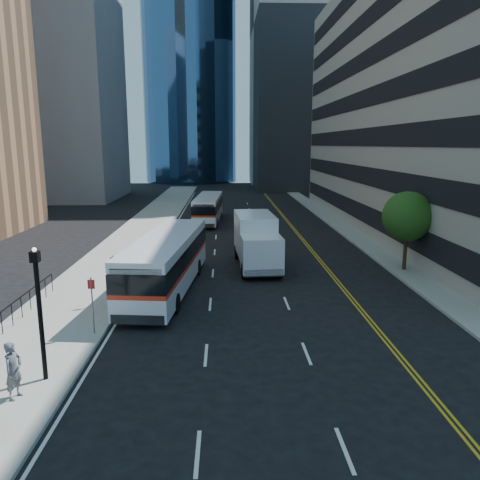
{
  "coord_description": "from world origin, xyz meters",
  "views": [
    {
      "loc": [
        -2.74,
        -21.21,
        8.17
      ],
      "look_at": [
        -1.85,
        4.94,
        2.8
      ],
      "focal_mm": 35.0,
      "sensor_mm": 36.0,
      "label": 1
    }
  ],
  "objects_px": {
    "bus_rear": "(208,208)",
    "pedestrian": "(13,370)",
    "box_truck": "(256,240)",
    "lamp_post": "(40,309)",
    "street_tree": "(408,216)",
    "bus_front": "(167,261)"
  },
  "relations": [
    {
      "from": "bus_rear",
      "to": "pedestrian",
      "type": "bearing_deg",
      "value": -94.73
    },
    {
      "from": "box_truck",
      "to": "lamp_post",
      "type": "bearing_deg",
      "value": -121.64
    },
    {
      "from": "street_tree",
      "to": "bus_front",
      "type": "bearing_deg",
      "value": -166.75
    },
    {
      "from": "bus_rear",
      "to": "box_truck",
      "type": "xyz_separation_m",
      "value": [
        3.84,
        -18.91,
        0.31
      ]
    },
    {
      "from": "street_tree",
      "to": "pedestrian",
      "type": "height_order",
      "value": "street_tree"
    },
    {
      "from": "bus_rear",
      "to": "pedestrian",
      "type": "height_order",
      "value": "bus_rear"
    },
    {
      "from": "street_tree",
      "to": "lamp_post",
      "type": "xyz_separation_m",
      "value": [
        -18.0,
        -14.0,
        -0.92
      ]
    },
    {
      "from": "bus_front",
      "to": "bus_rear",
      "type": "xyz_separation_m",
      "value": [
        1.56,
        23.98,
        -0.19
      ]
    },
    {
      "from": "bus_rear",
      "to": "pedestrian",
      "type": "distance_m",
      "value": 36.03
    },
    {
      "from": "box_truck",
      "to": "pedestrian",
      "type": "bearing_deg",
      "value": -121.19
    },
    {
      "from": "street_tree",
      "to": "pedestrian",
      "type": "xyz_separation_m",
      "value": [
        -18.5,
        -15.23,
        -2.54
      ]
    },
    {
      "from": "bus_front",
      "to": "box_truck",
      "type": "relative_size",
      "value": 1.68
    },
    {
      "from": "street_tree",
      "to": "bus_front",
      "type": "xyz_separation_m",
      "value": [
        -14.98,
        -3.53,
        -1.93
      ]
    },
    {
      "from": "bus_rear",
      "to": "box_truck",
      "type": "height_order",
      "value": "box_truck"
    },
    {
      "from": "bus_front",
      "to": "pedestrian",
      "type": "distance_m",
      "value": 12.23
    },
    {
      "from": "street_tree",
      "to": "bus_front",
      "type": "relative_size",
      "value": 0.41
    },
    {
      "from": "box_truck",
      "to": "bus_front",
      "type": "bearing_deg",
      "value": -140.01
    },
    {
      "from": "street_tree",
      "to": "lamp_post",
      "type": "distance_m",
      "value": 22.82
    },
    {
      "from": "bus_rear",
      "to": "box_truck",
      "type": "relative_size",
      "value": 1.48
    },
    {
      "from": "street_tree",
      "to": "box_truck",
      "type": "relative_size",
      "value": 0.69
    },
    {
      "from": "street_tree",
      "to": "pedestrian",
      "type": "bearing_deg",
      "value": -140.54
    },
    {
      "from": "lamp_post",
      "to": "bus_rear",
      "type": "distance_m",
      "value": 34.77
    }
  ]
}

